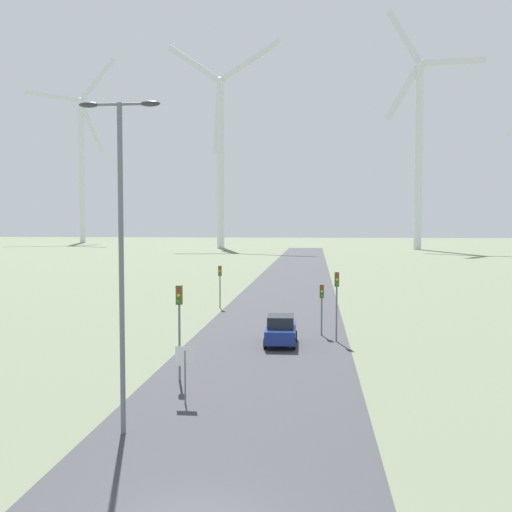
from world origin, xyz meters
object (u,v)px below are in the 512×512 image
at_px(streetlamp, 121,233).
at_px(traffic_light_post_near_right, 322,298).
at_px(traffic_light_post_mid_right, 337,291).
at_px(wind_turbine_center, 419,139).
at_px(car_approaching, 281,330).
at_px(wind_turbine_far_left, 82,157).
at_px(traffic_light_post_mid_left, 220,277).
at_px(wind_turbine_left, 220,146).
at_px(stop_sign_near, 185,364).
at_px(traffic_light_post_near_left, 179,311).

distance_m(streetlamp, traffic_light_post_near_right, 21.07).
xyz_separation_m(traffic_light_post_mid_right, wind_turbine_center, (27.52, 136.20, 28.06)).
bearing_deg(car_approaching, traffic_light_post_near_right, 53.60).
height_order(car_approaching, wind_turbine_far_left, wind_turbine_far_left).
bearing_deg(car_approaching, wind_turbine_far_left, 115.03).
relative_size(traffic_light_post_mid_left, wind_turbine_left, 0.06).
bearing_deg(streetlamp, traffic_light_post_mid_left, 92.88).
bearing_deg(traffic_light_post_mid_right, stop_sign_near, -116.12).
xyz_separation_m(stop_sign_near, traffic_light_post_mid_right, (6.65, 13.55, 1.54)).
height_order(wind_turbine_far_left, wind_turbine_center, wind_turbine_far_left).
bearing_deg(stop_sign_near, car_approaching, 75.12).
xyz_separation_m(traffic_light_post_near_left, wind_turbine_far_left, (-83.08, 195.77, 29.57)).
xyz_separation_m(wind_turbine_far_left, wind_turbine_center, (118.29, -49.53, -1.60)).
height_order(traffic_light_post_mid_right, wind_turbine_center, wind_turbine_center).
distance_m(streetlamp, traffic_light_post_mid_left, 31.71).
bearing_deg(wind_turbine_far_left, traffic_light_post_mid_left, -64.70).
height_order(traffic_light_post_mid_left, wind_turbine_left, wind_turbine_left).
bearing_deg(traffic_light_post_near_right, streetlamp, -110.37).
height_order(traffic_light_post_near_right, wind_turbine_left, wind_turbine_left).
height_order(streetlamp, car_approaching, streetlamp).
bearing_deg(wind_turbine_center, stop_sign_near, -102.85).
xyz_separation_m(traffic_light_post_near_right, wind_turbine_far_left, (-89.87, 183.69, 30.36)).
bearing_deg(stop_sign_near, traffic_light_post_mid_right, 63.88).
distance_m(traffic_light_post_mid_left, wind_turbine_left, 130.90).
bearing_deg(traffic_light_post_near_left, wind_turbine_center, 76.46).
bearing_deg(wind_turbine_center, traffic_light_post_near_left, -103.54).
height_order(stop_sign_near, traffic_light_post_near_left, traffic_light_post_near_left).
bearing_deg(traffic_light_post_near_right, stop_sign_near, -110.22).
relative_size(traffic_light_post_near_left, wind_turbine_far_left, 0.06).
bearing_deg(traffic_light_post_mid_left, traffic_light_post_mid_right, -55.69).
height_order(streetlamp, traffic_light_post_near_left, streetlamp).
bearing_deg(streetlamp, stop_sign_near, 68.98).
bearing_deg(wind_turbine_center, wind_turbine_left, 175.75).
height_order(traffic_light_post_mid_right, wind_turbine_far_left, wind_turbine_far_left).
distance_m(streetlamp, traffic_light_post_mid_right, 19.42).
distance_m(traffic_light_post_mid_right, wind_turbine_far_left, 208.84).
bearing_deg(wind_turbine_left, car_approaching, -79.50).
relative_size(stop_sign_near, wind_turbine_left, 0.04).
xyz_separation_m(stop_sign_near, wind_turbine_center, (34.17, 149.76, 29.60)).
bearing_deg(traffic_light_post_mid_right, traffic_light_post_near_left, -127.46).
relative_size(stop_sign_near, traffic_light_post_near_right, 0.70).
relative_size(streetlamp, traffic_light_post_near_left, 2.57).
bearing_deg(streetlamp, car_approaching, 73.66).
relative_size(traffic_light_post_near_right, wind_turbine_center, 0.05).
distance_m(stop_sign_near, traffic_light_post_near_right, 16.64).
bearing_deg(traffic_light_post_near_left, traffic_light_post_near_right, 60.66).
height_order(traffic_light_post_mid_left, wind_turbine_center, wind_turbine_center).
relative_size(traffic_light_post_mid_left, wind_turbine_center, 0.05).
bearing_deg(stop_sign_near, traffic_light_post_near_left, 106.56).
height_order(traffic_light_post_near_left, wind_turbine_far_left, wind_turbine_far_left).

